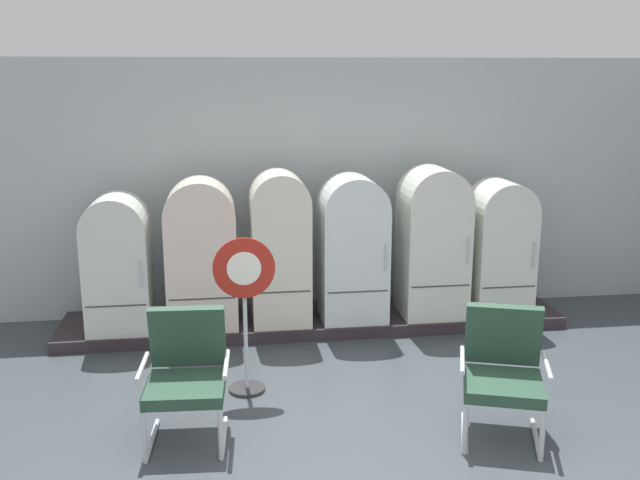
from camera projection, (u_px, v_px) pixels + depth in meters
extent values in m
cube|color=#B6C0C0|center=(307.00, 187.00, 8.08)|extent=(11.76, 0.12, 2.87)
cube|color=#47443F|center=(306.00, 90.00, 7.82)|extent=(11.76, 0.07, 0.06)
cube|color=#2E272C|center=(314.00, 320.00, 7.79)|extent=(5.40, 0.95, 0.13)
cube|color=silver|center=(119.00, 278.00, 7.27)|extent=(0.64, 0.64, 1.08)
cylinder|color=silver|center=(115.00, 227.00, 7.14)|extent=(0.64, 0.63, 0.64)
cube|color=#383838|center=(116.00, 306.00, 7.00)|extent=(0.59, 0.01, 0.01)
cylinder|color=silver|center=(141.00, 274.00, 6.95)|extent=(0.02, 0.02, 0.28)
cube|color=silver|center=(202.00, 270.00, 7.35)|extent=(0.71, 0.62, 1.19)
cylinder|color=silver|center=(200.00, 214.00, 7.22)|extent=(0.71, 0.61, 0.71)
cube|color=#383838|center=(202.00, 299.00, 7.10)|extent=(0.66, 0.01, 0.01)
cylinder|color=silver|center=(231.00, 264.00, 7.05)|extent=(0.02, 0.02, 0.28)
cube|color=silver|center=(280.00, 261.00, 7.47)|extent=(0.60, 0.65, 1.30)
cylinder|color=silver|center=(279.00, 201.00, 7.31)|extent=(0.60, 0.64, 0.60)
cube|color=#383838|center=(283.00, 292.00, 7.20)|extent=(0.56, 0.01, 0.01)
cylinder|color=silver|center=(259.00, 256.00, 7.07)|extent=(0.02, 0.02, 0.28)
cube|color=white|center=(353.00, 263.00, 7.57)|extent=(0.69, 0.63, 1.21)
cylinder|color=white|center=(353.00, 208.00, 7.43)|extent=(0.69, 0.62, 0.69)
cube|color=#383838|center=(358.00, 292.00, 7.31)|extent=(0.63, 0.01, 0.01)
cylinder|color=silver|center=(386.00, 257.00, 7.26)|extent=(0.02, 0.02, 0.28)
cube|color=silver|center=(432.00, 257.00, 7.69)|extent=(0.68, 0.66, 1.28)
cylinder|color=silver|center=(434.00, 199.00, 7.54)|extent=(0.68, 0.64, 0.68)
cube|color=#383838|center=(440.00, 286.00, 7.43)|extent=(0.63, 0.01, 0.01)
cylinder|color=silver|center=(468.00, 250.00, 7.36)|extent=(0.02, 0.02, 0.28)
cube|color=silver|center=(499.00, 261.00, 7.79)|extent=(0.63, 0.62, 1.14)
cylinder|color=silver|center=(502.00, 210.00, 7.66)|extent=(0.63, 0.61, 0.63)
cube|color=#383838|center=(509.00, 287.00, 7.54)|extent=(0.58, 0.01, 0.01)
cylinder|color=silver|center=(534.00, 255.00, 7.48)|extent=(0.02, 0.02, 0.28)
cylinder|color=silver|center=(152.00, 440.00, 5.35)|extent=(0.08, 0.61, 0.04)
cylinder|color=silver|center=(144.00, 437.00, 5.03)|extent=(0.04, 0.04, 0.37)
cylinder|color=silver|center=(224.00, 437.00, 5.39)|extent=(0.08, 0.61, 0.04)
cylinder|color=silver|center=(221.00, 434.00, 5.07)|extent=(0.04, 0.04, 0.37)
cube|color=#284634|center=(185.00, 389.00, 5.27)|extent=(0.61, 0.58, 0.09)
cube|color=#284634|center=(188.00, 336.00, 5.49)|extent=(0.59, 0.21, 0.51)
cylinder|color=silver|center=(142.00, 367.00, 5.21)|extent=(0.06, 0.50, 0.04)
cylinder|color=silver|center=(226.00, 364.00, 5.25)|extent=(0.06, 0.50, 0.04)
cylinder|color=silver|center=(464.00, 432.00, 5.46)|extent=(0.23, 0.59, 0.04)
cylinder|color=silver|center=(465.00, 428.00, 5.15)|extent=(0.05, 0.05, 0.37)
cylinder|color=silver|center=(536.00, 439.00, 5.37)|extent=(0.23, 0.59, 0.04)
cylinder|color=silver|center=(542.00, 435.00, 5.05)|extent=(0.05, 0.05, 0.37)
cube|color=#284634|center=(503.00, 386.00, 5.32)|extent=(0.72, 0.71, 0.09)
cube|color=#284634|center=(503.00, 334.00, 5.53)|extent=(0.60, 0.35, 0.51)
cylinder|color=silver|center=(462.00, 360.00, 5.33)|extent=(0.19, 0.48, 0.04)
cylinder|color=silver|center=(547.00, 366.00, 5.22)|extent=(0.19, 0.48, 0.04)
cylinder|color=#2D2D30|center=(247.00, 389.00, 6.22)|extent=(0.32, 0.32, 0.03)
cylinder|color=silver|center=(245.00, 328.00, 6.09)|extent=(0.04, 0.04, 1.09)
cylinder|color=#A42318|center=(244.00, 268.00, 5.94)|extent=(0.52, 0.02, 0.52)
cylinder|color=white|center=(244.00, 269.00, 5.93)|extent=(0.29, 0.00, 0.29)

